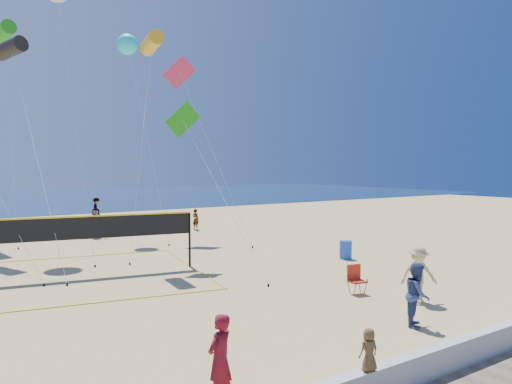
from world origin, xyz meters
TOP-DOWN VIEW (x-y plane):
  - ground at (0.00, 0.00)m, footprint 120.00×120.00m
  - seawall at (0.00, -3.00)m, footprint 32.00×0.30m
  - woman at (-3.12, -1.54)m, footprint 0.73×0.62m
  - toddler at (-0.81, -3.06)m, footprint 0.42×0.31m
  - bystander_a at (3.68, -0.68)m, footprint 1.07×1.02m
  - bystander_b at (5.71, 0.85)m, footprint 1.35×1.21m
  - far_person_1 at (1.40, 21.29)m, footprint 1.68×1.45m
  - far_person_2 at (8.19, 21.15)m, footprint 0.52×0.62m
  - far_person_4 at (4.74, 32.35)m, footprint 1.00×1.29m
  - camp_chair at (4.80, 2.75)m, footprint 0.62×0.74m
  - trash_barrel at (9.10, 7.59)m, footprint 0.67×0.67m
  - volleyball_net at (-2.18, 10.92)m, footprint 10.47×10.35m
  - kite_1 at (-3.45, 18.97)m, footprint 1.56×10.58m
  - kite_2 at (1.58, 12.71)m, footprint 1.95×1.77m
  - kite_4 at (2.55, 11.19)m, footprint 1.74×6.44m
  - kite_5 at (6.21, 19.10)m, footprint 2.05×7.11m
  - kite_7 at (3.64, 21.53)m, footprint 1.42×6.41m
  - kite_8 at (-3.05, 24.11)m, footprint 1.24×5.97m

SIDE VIEW (x-z plane):
  - ground at x=0.00m, z-range 0.00..0.00m
  - seawall at x=0.00m, z-range 0.00..0.60m
  - trash_barrel at x=9.10m, z-range 0.00..0.87m
  - camp_chair at x=4.80m, z-range 0.01..1.10m
  - far_person_2 at x=8.19m, z-range 0.00..1.44m
  - woman at x=-3.12m, z-range 0.00..1.69m
  - bystander_a at x=3.68m, z-range 0.00..1.73m
  - far_person_4 at x=4.74m, z-range 0.00..1.76m
  - bystander_b at x=5.71m, z-range 0.00..1.81m
  - far_person_1 at x=1.40m, z-range 0.00..1.83m
  - toddler at x=-0.81m, z-range 0.60..1.40m
  - volleyball_net at x=-2.18m, z-range 0.45..2.86m
  - kite_4 at x=2.55m, z-range 2.52..9.91m
  - kite_5 at x=6.21m, z-range 4.20..15.50m
  - kite_2 at x=1.58m, z-range 4.80..15.36m
  - kite_1 at x=-3.45m, z-range 4.91..15.85m
  - kite_7 at x=3.64m, z-range 5.69..18.41m
  - kite_8 at x=-3.05m, z-range 5.89..18.87m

